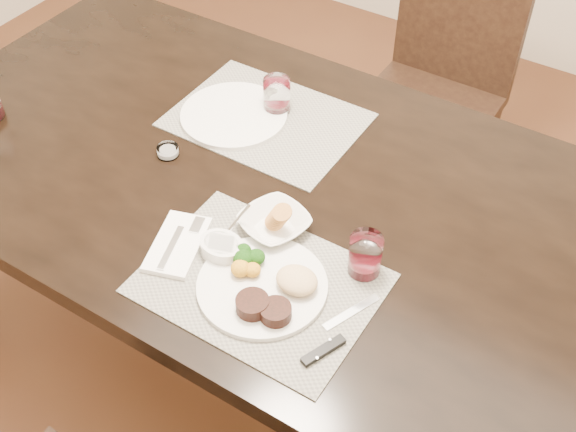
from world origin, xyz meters
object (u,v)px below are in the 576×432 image
Objects in this scene: dinner_plate at (266,287)px; far_plate at (234,115)px; chair_far at (440,78)px; steak_knife at (330,341)px; cracker_bowl at (275,223)px; wine_glass_near at (365,256)px.

far_plate is at bearing 131.34° from dinner_plate.
chair_far reaches higher than steak_knife.
far_plate is (-0.26, -0.79, 0.26)m from chair_far.
cracker_bowl reaches higher than dinner_plate.
far_plate is (-0.52, 0.27, -0.04)m from wine_glass_near.
dinner_plate is at bearing -84.20° from chair_far.
cracker_bowl is 0.65× the size of far_plate.
steak_knife is at bearing -76.94° from chair_far.
far_plate is at bearing 137.63° from cracker_bowl.
cracker_bowl is 1.91× the size of wine_glass_near.
chair_far reaches higher than far_plate.
steak_knife is at bearing -80.76° from wine_glass_near.
wine_glass_near is (0.26, -1.06, 0.29)m from chair_far.
wine_glass_near reaches higher than cracker_bowl.
steak_knife is 2.36× the size of wine_glass_near.
dinner_plate is 0.17m from steak_knife.
wine_glass_near is 0.34× the size of far_plate.
far_plate is at bearing -107.96° from chair_far.
cracker_bowl is 0.41m from far_plate.
far_plate is at bearing 161.98° from steak_knife.
steak_knife is 1.24× the size of cracker_bowl.
dinner_plate is at bearing -170.61° from steak_knife.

